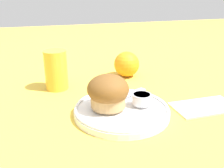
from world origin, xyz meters
TOP-DOWN VIEW (x-y plane):
  - ground_plane at (0.00, 0.00)m, footprint 3.00×3.00m
  - plate at (-0.02, 0.00)m, footprint 0.22×0.22m
  - muffin at (-0.04, 0.01)m, footprint 0.09×0.09m
  - cream_ramekin at (0.03, -0.00)m, footprint 0.04×0.04m
  - berry_pair at (-0.01, 0.05)m, footprint 0.03×0.02m
  - butter_knife at (-0.00, 0.04)m, footprint 0.15×0.08m
  - orange_fruit at (0.08, 0.25)m, footprint 0.08×0.08m
  - juice_glass at (-0.14, 0.20)m, footprint 0.06×0.06m
  - folded_napkin at (0.19, -0.03)m, footprint 0.16×0.09m

SIDE VIEW (x-z plane):
  - ground_plane at x=0.00m, z-range 0.00..0.00m
  - folded_napkin at x=0.19m, z-range 0.00..0.01m
  - plate at x=-0.02m, z-range 0.00..0.02m
  - butter_knife at x=0.00m, z-range 0.02..0.02m
  - berry_pair at x=-0.01m, z-range 0.02..0.04m
  - cream_ramekin at x=0.03m, z-range 0.02..0.05m
  - orange_fruit at x=0.08m, z-range 0.00..0.08m
  - juice_glass at x=-0.14m, z-range 0.00..0.11m
  - muffin at x=-0.04m, z-range 0.02..0.09m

